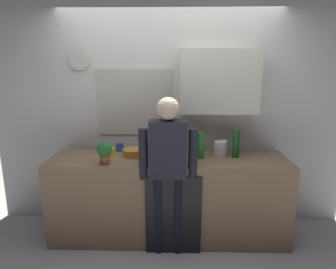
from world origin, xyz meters
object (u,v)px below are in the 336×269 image
bottle_amber_beer (145,152)px  cup_yellow_cup (112,152)px  storage_canister (220,149)px  dish_soap (224,146)px  potted_plant (104,151)px  coffee_maker (167,144)px  bottle_clear_soda (200,145)px  person_at_sink (168,164)px  mixing_bowl (133,153)px  bottle_green_wine (236,144)px  cup_blue_mug (120,147)px

bottle_amber_beer → cup_yellow_cup: size_ratio=2.71×
bottle_amber_beer → storage_canister: size_ratio=1.35×
dish_soap → potted_plant: bearing=-162.0°
coffee_maker → cup_yellow_cup: 0.62m
dish_soap → bottle_clear_soda: bearing=-146.0°
storage_canister → cup_yellow_cup: bearing=180.0°
potted_plant → coffee_maker: bearing=21.4°
dish_soap → person_at_sink: bearing=-141.4°
mixing_bowl → person_at_sink: 0.53m
bottle_green_wine → dish_soap: bottle_green_wine is taller
mixing_bowl → dish_soap: dish_soap is taller
cup_blue_mug → dish_soap: 1.19m
coffee_maker → bottle_amber_beer: (-0.22, -0.21, -0.03)m
cup_yellow_cup → mixing_bowl: 0.23m
bottle_amber_beer → cup_blue_mug: (-0.33, 0.40, -0.06)m
potted_plant → dish_soap: bearing=18.0°
coffee_maker → mixing_bowl: size_ratio=1.50×
cup_blue_mug → storage_canister: 1.14m
cup_blue_mug → person_at_sink: size_ratio=0.06×
storage_canister → person_at_sink: size_ratio=0.11×
coffee_maker → cup_yellow_cup: size_ratio=3.88×
storage_canister → bottle_green_wine: bearing=-8.7°
cup_blue_mug → storage_canister: size_ratio=0.59×
bottle_green_wine → person_at_sink: person_at_sink is taller
dish_soap → storage_canister: 0.14m
cup_yellow_cup → person_at_sink: person_at_sink is taller
coffee_maker → bottle_clear_soda: coffee_maker is taller
coffee_maker → storage_canister: 0.58m
bottle_amber_beer → bottle_clear_soda: 0.59m
bottle_clear_soda → person_at_sink: 0.46m
bottle_amber_beer → cup_blue_mug: bearing=129.6°
cup_yellow_cup → coffee_maker: bearing=-3.4°
cup_yellow_cup → mixing_bowl: (0.23, -0.02, -0.00)m
bottle_green_wine → person_at_sink: size_ratio=0.19×
bottle_amber_beer → cup_yellow_cup: bottle_amber_beer is taller
bottle_clear_soda → storage_canister: size_ratio=1.65×
mixing_bowl → potted_plant: (-0.25, -0.26, 0.09)m
bottle_green_wine → mixing_bowl: bearing=179.7°
bottle_amber_beer → bottle_green_wine: bottle_green_wine is taller
bottle_clear_soda → bottle_green_wine: bearing=5.9°
bottle_clear_soda → cup_blue_mug: 0.93m
cup_blue_mug → person_at_sink: 0.78m
coffee_maker → bottle_green_wine: bearing=0.8°
bottle_amber_beer → mixing_bowl: bottle_amber_beer is taller
bottle_clear_soda → person_at_sink: (-0.33, -0.30, -0.11)m
bottle_green_wine → dish_soap: (-0.10, 0.15, -0.07)m
cup_yellow_cup → dish_soap: dish_soap is taller
cup_yellow_cup → mixing_bowl: bearing=-4.5°
dish_soap → bottle_amber_beer: bearing=-156.5°
bottle_clear_soda → cup_yellow_cup: bearing=176.1°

